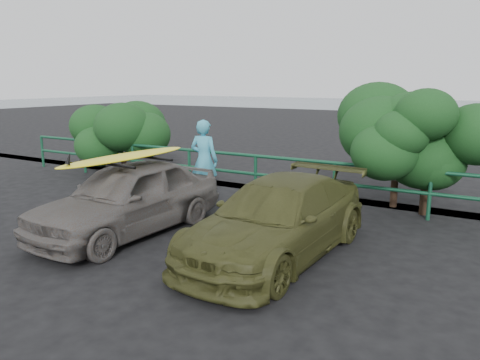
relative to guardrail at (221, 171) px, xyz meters
The scene contains 10 objects.
ground 5.03m from the guardrail, 90.00° to the right, with size 80.00×80.00×0.00m, color black.
ocean 55.00m from the guardrail, 90.00° to the left, with size 200.00×200.00×0.00m, color slate.
guardrail is the anchor object (origin of this frame).
shrub_left 4.84m from the guardrail, behind, with size 3.20×2.40×1.94m, color #19451B, non-canonical shape.
shrub_right 5.08m from the guardrail, ahead, with size 3.20×2.40×2.52m, color #19451B, non-canonical shape.
sedan 3.70m from the guardrail, 84.59° to the right, with size 1.59×3.95×1.35m, color #5D5753.
olive_vehicle 4.64m from the guardrail, 45.97° to the right, with size 1.73×4.24×1.23m, color #41431D.
man 0.98m from the guardrail, 83.82° to the right, with size 0.69×0.46×1.90m, color #42AAC8.
roof_rack 3.80m from the guardrail, 84.59° to the right, with size 1.38×0.96×0.05m, color black, non-canonical shape.
surfboard 3.81m from the guardrail, 84.59° to the right, with size 0.61×2.96×0.09m, color yellow.
Camera 1 is at (6.36, -4.81, 2.76)m, focal length 35.00 mm.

